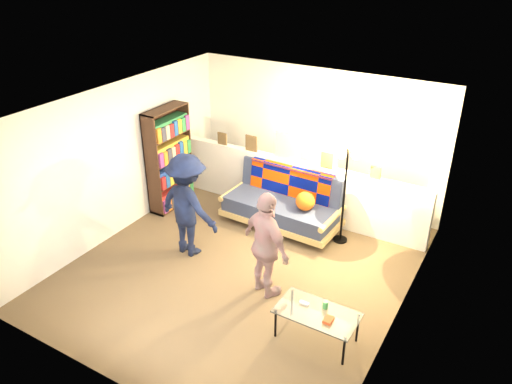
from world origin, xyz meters
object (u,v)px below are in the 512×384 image
coffee_table (318,314)px  futon_sofa (284,203)px  bookshelf (169,162)px  person_right (266,246)px  person_left (188,205)px  floor_lamp (347,174)px

coffee_table → futon_sofa: bearing=125.8°
futon_sofa → coffee_table: futon_sofa is taller
bookshelf → person_right: bearing=-26.4°
futon_sofa → person_left: (-0.85, -1.45, 0.41)m
person_left → coffee_table: bearing=169.9°
futon_sofa → coffee_table: 2.71m
person_left → person_right: size_ratio=1.06×
coffee_table → person_left: 2.58m
floor_lamp → person_right: bearing=-102.6°
futon_sofa → coffee_table: (1.58, -2.20, -0.01)m
floor_lamp → person_left: size_ratio=1.03×
futon_sofa → floor_lamp: size_ratio=1.20×
futon_sofa → bookshelf: (-2.03, -0.42, 0.45)m
futon_sofa → coffee_table: size_ratio=2.03×
person_right → coffee_table: bearing=179.6°
futon_sofa → coffee_table: bearing=-54.2°
futon_sofa → person_right: person_right is taller
floor_lamp → person_left: bearing=-142.0°
coffee_table → person_right: bearing=154.1°
coffee_table → person_right: person_right is taller
futon_sofa → person_left: 1.73m
bookshelf → person_right: size_ratio=1.19×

